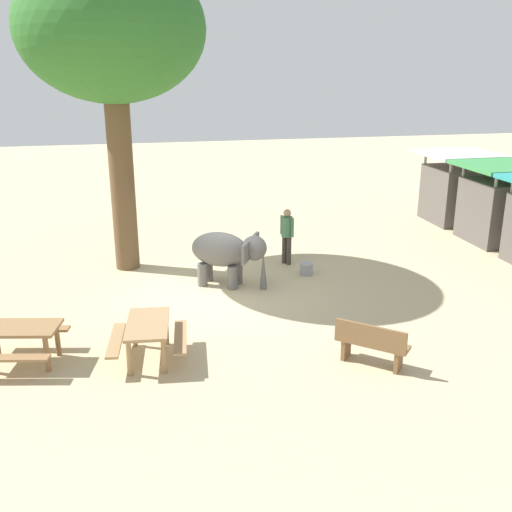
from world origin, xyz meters
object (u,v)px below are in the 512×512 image
(picnic_table_far, at_px, (20,336))
(market_stall_white, at_px, (455,191))
(wooden_bench, at_px, (371,343))
(market_stall_green, at_px, (498,207))
(elephant, at_px, (227,252))
(feed_bucket, at_px, (306,269))
(shade_tree_main, at_px, (112,32))
(person_handler, at_px, (287,232))
(picnic_table_near, at_px, (148,332))

(picnic_table_far, xyz_separation_m, market_stall_white, (-8.03, 13.78, 0.55))
(wooden_bench, height_order, market_stall_green, market_stall_green)
(market_stall_white, bearing_deg, elephant, -62.87)
(picnic_table_far, relative_size, feed_bucket, 4.92)
(shade_tree_main, xyz_separation_m, market_stall_white, (-2.68, 11.72, -5.14))
(shade_tree_main, bearing_deg, feed_bucket, 70.66)
(person_handler, distance_m, picnic_table_far, 8.06)
(elephant, xyz_separation_m, person_handler, (-1.35, 1.95, 0.04))
(shade_tree_main, bearing_deg, person_handler, 81.52)
(wooden_bench, bearing_deg, picnic_table_near, -153.93)
(person_handler, relative_size, picnic_table_far, 0.92)
(wooden_bench, bearing_deg, market_stall_green, 85.63)
(person_handler, relative_size, feed_bucket, 4.50)
(elephant, relative_size, picnic_table_far, 1.12)
(elephant, distance_m, picnic_table_far, 5.69)
(market_stall_white, distance_m, market_stall_green, 2.60)
(wooden_bench, bearing_deg, shade_tree_main, 165.01)
(picnic_table_near, bearing_deg, market_stall_green, 122.82)
(picnic_table_near, bearing_deg, shade_tree_main, -170.63)
(picnic_table_far, xyz_separation_m, feed_bucket, (-3.67, 6.85, -0.43))
(picnic_table_near, height_order, feed_bucket, picnic_table_near)
(wooden_bench, distance_m, picnic_table_near, 4.31)
(market_stall_green, bearing_deg, person_handler, -84.06)
(feed_bucket, bearing_deg, picnic_table_near, -47.90)
(person_handler, bearing_deg, market_stall_white, 174.58)
(elephant, distance_m, person_handler, 2.38)
(shade_tree_main, height_order, market_stall_white, shade_tree_main)
(elephant, relative_size, market_stall_green, 0.79)
(market_stall_green, height_order, feed_bucket, market_stall_green)
(market_stall_white, relative_size, market_stall_green, 1.00)
(picnic_table_near, relative_size, market_stall_white, 0.65)
(person_handler, bearing_deg, picnic_table_near, 20.12)
(wooden_bench, distance_m, feed_bucket, 5.20)
(picnic_table_near, xyz_separation_m, market_stall_green, (-5.77, 11.37, 0.55))
(elephant, bearing_deg, shade_tree_main, 169.63)
(picnic_table_near, distance_m, market_stall_green, 12.77)
(wooden_bench, bearing_deg, person_handler, 131.76)
(person_handler, distance_m, market_stall_white, 7.97)
(picnic_table_near, distance_m, feed_bucket, 6.00)
(market_stall_green, bearing_deg, elephant, -77.10)
(shade_tree_main, distance_m, market_stall_green, 12.80)
(feed_bucket, bearing_deg, person_handler, -163.99)
(person_handler, distance_m, shade_tree_main, 7.00)
(shade_tree_main, distance_m, feed_bucket, 7.95)
(picnic_table_near, xyz_separation_m, market_stall_white, (-8.37, 11.37, 0.55))
(shade_tree_main, distance_m, picnic_table_near, 8.06)
(elephant, relative_size, feed_bucket, 5.53)
(picnic_table_far, distance_m, feed_bucket, 7.78)
(shade_tree_main, xyz_separation_m, picnic_table_near, (5.69, 0.34, -5.69))
(elephant, xyz_separation_m, market_stall_white, (-4.70, 9.18, 0.23))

